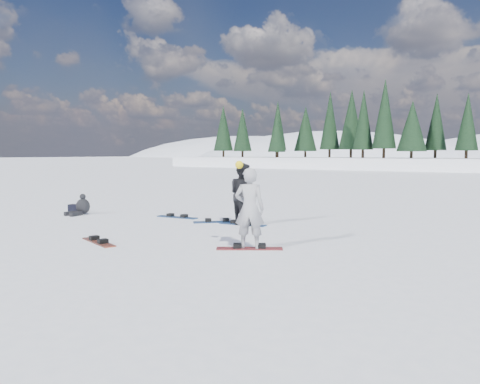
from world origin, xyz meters
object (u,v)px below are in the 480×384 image
snowboard_loose_b (99,242)px  snowboard_loose_a (217,222)px  snowboarder_man (243,194)px  gear_bag (75,208)px  snowboarder_woman (249,208)px  seated_rider (82,207)px  snowboard_loose_c (177,217)px

snowboard_loose_b → snowboard_loose_a: 4.33m
snowboarder_man → gear_bag: bearing=29.2°
snowboarder_woman → seated_rider: size_ratio=2.30×
seated_rider → gear_bag: bearing=160.5°
snowboard_loose_c → snowboard_loose_a: 1.76m
snowboarder_woman → snowboard_loose_a: (-3.08, 2.91, -0.92)m
snowboard_loose_c → gear_bag: bearing=-172.5°
snowboard_loose_b → snowboard_loose_a: size_ratio=1.00×
snowboarder_woman → snowboard_loose_b: snowboarder_woman is taller
snowboarder_woman → snowboard_loose_b: 3.86m
seated_rider → gear_bag: (-0.70, 0.25, -0.14)m
snowboarder_man → snowboard_loose_a: bearing=22.3°
seated_rider → snowboarder_man: bearing=11.3°
snowboard_loose_c → snowboard_loose_a: bearing=-10.1°
snowboard_loose_c → snowboard_loose_b: size_ratio=1.00×
seated_rider → snowboarder_woman: bearing=-11.9°
snowboarder_man → snowboard_loose_a: 1.33m
snowboarder_woman → gear_bag: size_ratio=4.47×
snowboard_loose_c → snowboard_loose_a: same height
snowboarder_man → snowboard_loose_a: (-0.96, -0.02, -0.93)m
snowboarder_woman → seated_rider: 8.38m
snowboarder_woman → seated_rider: snowboarder_woman is taller
seated_rider → snowboard_loose_a: seated_rider is taller
seated_rider → snowboard_loose_c: 3.59m
snowboarder_man → gear_bag: snowboarder_man is taller
snowboard_loose_c → snowboard_loose_b: same height
snowboarder_man → snowboarder_woman: bearing=147.1°
snowboard_loose_c → snowboard_loose_a: (1.76, -0.10, 0.00)m
snowboarder_man → snowboard_loose_c: size_ratio=1.26×
snowboarder_man → gear_bag: size_ratio=4.20×
seated_rider → snowboard_loose_b: (4.70, -3.12, -0.27)m
gear_bag → snowboard_loose_c: bearing=14.4°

